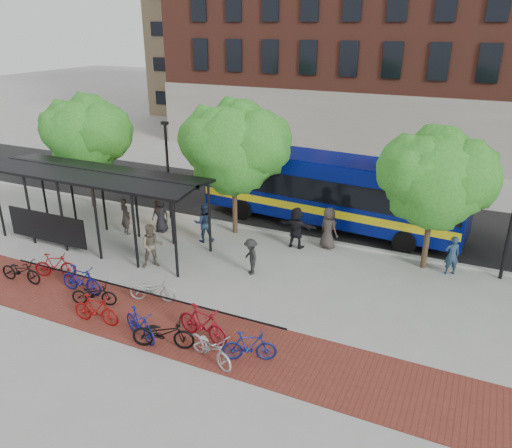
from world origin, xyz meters
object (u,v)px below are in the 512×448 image
at_px(bike_9, 203,324).
at_px(pedestrian_5, 296,228).
at_px(tree_b, 236,144).
at_px(bike_6, 152,289).
at_px(bike_10, 211,347).
at_px(bike_4, 94,294).
at_px(bike_1, 55,265).
at_px(pedestrian_2, 204,223).
at_px(pedestrian_9, 251,257).
at_px(tree_a, 87,132).
at_px(lamp_post_left, 168,168).
at_px(bike_8, 163,333).
at_px(pedestrian_0, 160,214).
at_px(bike_3, 81,280).
at_px(pedestrian_7, 452,255).
at_px(pedestrian_1, 126,216).
at_px(bike_7, 140,324).
at_px(bike_0, 21,271).
at_px(bike_5, 96,309).
at_px(bike_11, 249,346).
at_px(bus_shelter, 95,182).
at_px(pedestrian_6, 329,228).
at_px(tree_c, 438,176).
at_px(pedestrian_8, 152,246).
at_px(bus, 330,187).

relative_size(bike_9, pedestrian_5, 1.04).
distance_m(tree_b, bike_6, 8.21).
bearing_deg(bike_10, bike_4, 100.49).
relative_size(bike_1, bike_9, 0.85).
distance_m(pedestrian_2, pedestrian_5, 4.35).
height_order(bike_1, pedestrian_5, pedestrian_5).
xyz_separation_m(bike_10, pedestrian_9, (-1.38, 5.73, 0.26)).
bearing_deg(tree_a, bike_1, -58.89).
xyz_separation_m(tree_b, lamp_post_left, (-4.10, 0.25, -1.71)).
height_order(bike_1, bike_4, bike_1).
distance_m(bike_8, pedestrian_5, 9.06).
distance_m(tree_a, pedestrian_0, 6.61).
height_order(bike_3, bike_8, bike_3).
xyz_separation_m(pedestrian_2, pedestrian_7, (10.90, 1.42, -0.11)).
xyz_separation_m(tree_b, pedestrian_7, (9.97, -0.20, -3.62)).
xyz_separation_m(bike_1, pedestrian_5, (7.86, 6.86, 0.46)).
distance_m(tree_a, lamp_post_left, 5.14).
relative_size(lamp_post_left, pedestrian_1, 2.80).
distance_m(bike_4, bike_7, 3.01).
xyz_separation_m(tree_b, pedestrian_9, (2.50, -3.68, -3.68)).
bearing_deg(bike_0, bike_6, -84.72).
relative_size(bike_3, pedestrian_7, 1.12).
bearing_deg(pedestrian_7, lamp_post_left, -28.19).
xyz_separation_m(tree_a, bike_5, (8.26, -9.24, -3.70)).
xyz_separation_m(bike_9, pedestrian_2, (-4.01, 6.89, 0.34)).
bearing_deg(lamp_post_left, bike_3, -80.18).
height_order(bike_8, bike_11, bike_8).
bearing_deg(bike_9, bike_7, 124.39).
bearing_deg(bike_9, bike_10, -126.46).
height_order(bike_1, pedestrian_0, pedestrian_0).
relative_size(bike_8, bike_10, 1.05).
relative_size(bus_shelter, lamp_post_left, 2.07).
height_order(tree_b, lamp_post_left, tree_b).
height_order(pedestrian_5, pedestrian_7, pedestrian_5).
distance_m(bike_1, bike_11, 9.65).
height_order(bike_3, bike_6, bike_3).
xyz_separation_m(tree_b, pedestrian_1, (-4.87, -2.44, -3.54)).
bearing_deg(pedestrian_6, lamp_post_left, 26.42).
height_order(bus_shelter, tree_c, tree_c).
bearing_deg(bike_5, bike_0, 73.35).
distance_m(bike_1, bike_3, 1.99).
bearing_deg(bus_shelter, tree_a, 134.60).
xyz_separation_m(pedestrian_6, pedestrian_8, (-6.16, -5.01, -0.02)).
relative_size(bike_5, pedestrian_9, 1.17).
bearing_deg(pedestrian_1, bike_1, 115.53).
relative_size(pedestrian_2, pedestrian_5, 0.97).
distance_m(bus_shelter, pedestrian_0, 3.60).
distance_m(lamp_post_left, pedestrian_2, 4.10).
height_order(pedestrian_1, pedestrian_7, pedestrian_1).
xyz_separation_m(lamp_post_left, bus, (7.90, 2.51, -0.70)).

